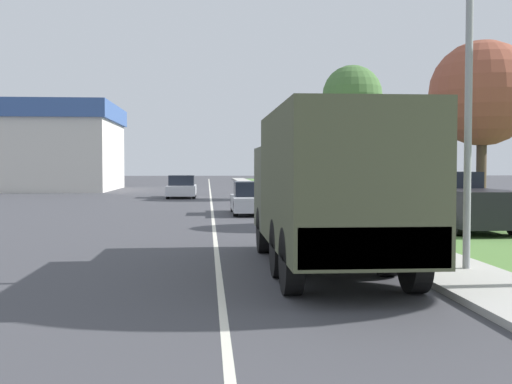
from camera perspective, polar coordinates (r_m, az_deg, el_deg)
The scene contains 12 objects.
ground_plane at distance 39.94m, azimuth -4.03°, elevation -0.64°, with size 180.00×180.00×0.00m, color #424247.
lane_centre_stripe at distance 39.94m, azimuth -4.03°, elevation -0.63°, with size 0.12×120.00×0.00m.
sidewalk_right at distance 40.22m, azimuth 2.40°, elevation -0.53°, with size 1.80×120.00×0.12m.
grass_strip_right at distance 40.97m, azimuth 8.52°, elevation -0.57°, with size 7.00×120.00×0.02m.
military_truck at distance 12.71m, azimuth 6.42°, elevation 0.61°, with size 2.34×7.59×3.10m.
car_nearest_ahead at distance 27.75m, azimuth -0.19°, elevation -0.64°, with size 1.90×4.36×1.40m.
car_second_ahead at distance 41.89m, azimuth -6.62°, elevation 0.40°, with size 1.83×4.35×1.46m.
pickup_truck at distance 22.05m, azimuth 17.65°, elevation -0.84°, with size 1.97×5.43×1.86m.
lamp_post at distance 12.97m, azimuth 17.49°, elevation 10.87°, with size 1.69×0.24×6.52m.
tree_mid_right at distance 23.74m, azimuth 19.48°, elevation 8.22°, with size 3.64×3.64×6.39m.
tree_far_right at distance 40.53m, azimuth 8.55°, elevation 8.43°, with size 3.69×3.69×8.27m.
building_distant at distance 57.47m, azimuth -18.80°, elevation 3.79°, with size 13.28×13.27×7.19m.
Camera 1 is at (-0.22, 0.11, 2.10)m, focal length 45.00 mm.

